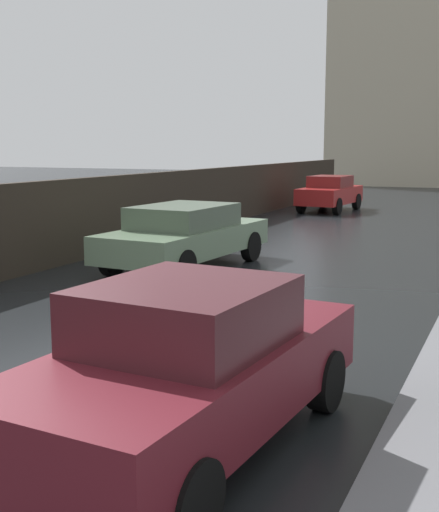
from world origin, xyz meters
The scene contains 4 objects.
ground centered at (0.00, 0.00, 0.00)m, with size 120.00×120.00×0.00m, color black.
car_maroon_near_kerb centered at (2.45, -0.35, 0.74)m, with size 2.01×4.16×1.49m.
car_green_mid_road centered at (-1.58, 7.46, 0.74)m, with size 2.16×4.70×1.38m.
car_red_far_ahead centered at (-2.10, 21.34, 0.74)m, with size 1.91×3.94×1.42m.
Camera 1 is at (5.01, -5.42, 2.65)m, focal length 47.40 mm.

